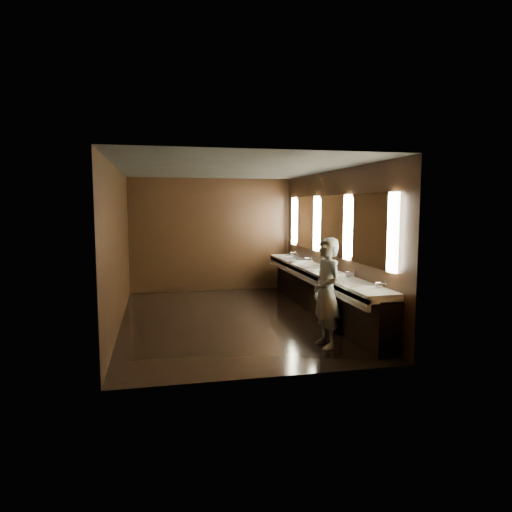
# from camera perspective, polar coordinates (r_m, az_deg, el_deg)

# --- Properties ---
(floor) EXTENTS (6.00, 6.00, 0.00)m
(floor) POSITION_cam_1_polar(r_m,az_deg,el_deg) (8.70, -3.18, -7.87)
(floor) COLOR black
(floor) RESTS_ON ground
(ceiling) EXTENTS (4.00, 6.00, 0.02)m
(ceiling) POSITION_cam_1_polar(r_m,az_deg,el_deg) (8.46, -3.30, 10.85)
(ceiling) COLOR #2D2D2B
(ceiling) RESTS_ON wall_back
(wall_back) EXTENTS (4.00, 0.02, 2.80)m
(wall_back) POSITION_cam_1_polar(r_m,az_deg,el_deg) (11.43, -5.61, 2.64)
(wall_back) COLOR black
(wall_back) RESTS_ON floor
(wall_front) EXTENTS (4.00, 0.02, 2.80)m
(wall_front) POSITION_cam_1_polar(r_m,az_deg,el_deg) (5.54, 1.66, -1.29)
(wall_front) COLOR black
(wall_front) RESTS_ON floor
(wall_left) EXTENTS (0.02, 6.00, 2.80)m
(wall_left) POSITION_cam_1_polar(r_m,az_deg,el_deg) (8.39, -16.86, 1.05)
(wall_left) COLOR black
(wall_left) RESTS_ON floor
(wall_right) EXTENTS (0.02, 6.00, 2.80)m
(wall_right) POSITION_cam_1_polar(r_m,az_deg,el_deg) (9.00, 9.44, 1.58)
(wall_right) COLOR black
(wall_right) RESTS_ON floor
(sink_counter) EXTENTS (0.55, 5.40, 1.01)m
(sink_counter) POSITION_cam_1_polar(r_m,az_deg,el_deg) (9.04, 8.12, -4.16)
(sink_counter) COLOR black
(sink_counter) RESTS_ON floor
(mirror_band) EXTENTS (0.06, 5.03, 1.15)m
(mirror_band) POSITION_cam_1_polar(r_m,az_deg,el_deg) (8.97, 9.37, 3.81)
(mirror_band) COLOR #FAF0CA
(mirror_band) RESTS_ON wall_right
(person) EXTENTS (0.47, 0.65, 1.66)m
(person) POSITION_cam_1_polar(r_m,az_deg,el_deg) (6.95, 8.82, -4.55)
(person) COLOR #81B4C1
(person) RESTS_ON floor
(trash_bin) EXTENTS (0.43, 0.43, 0.52)m
(trash_bin) POSITION_cam_1_polar(r_m,az_deg,el_deg) (7.87, 9.81, -7.52)
(trash_bin) COLOR black
(trash_bin) RESTS_ON floor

